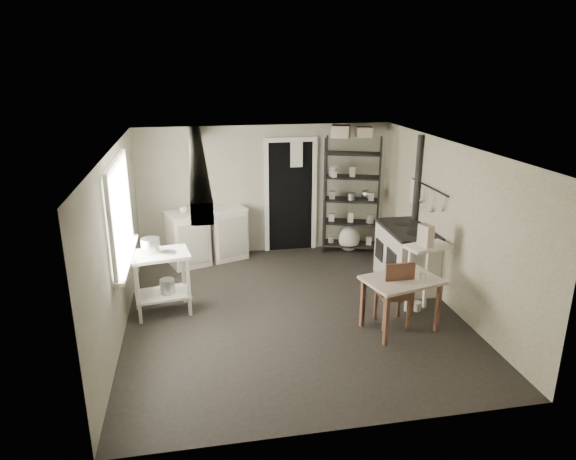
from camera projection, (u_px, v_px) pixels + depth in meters
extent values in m
plane|color=black|center=(292.00, 311.00, 7.22)|extent=(5.00, 5.00, 0.00)
plane|color=beige|center=(292.00, 147.00, 6.50)|extent=(5.00, 5.00, 0.00)
cube|color=#A4A18C|center=(266.00, 190.00, 9.19)|extent=(4.50, 0.02, 2.30)
cube|color=#A4A18C|center=(346.00, 322.00, 4.52)|extent=(4.50, 0.02, 2.30)
cube|color=#A4A18C|center=(117.00, 244.00, 6.47)|extent=(0.02, 5.00, 2.30)
cube|color=#A4A18C|center=(448.00, 224.00, 7.25)|extent=(0.02, 5.00, 2.30)
cylinder|color=#B9B9BC|center=(151.00, 248.00, 6.93)|extent=(0.28, 0.28, 0.27)
cylinder|color=#B9B9BC|center=(169.00, 255.00, 6.91)|extent=(0.25, 0.25, 0.11)
cylinder|color=#B9B9BC|center=(168.00, 287.00, 7.06)|extent=(0.23, 0.23, 0.22)
imported|color=white|center=(209.00, 208.00, 8.75)|extent=(0.34, 0.34, 0.07)
imported|color=white|center=(183.00, 210.00, 8.61)|extent=(0.16, 0.16, 0.10)
imported|color=white|center=(334.00, 180.00, 9.03)|extent=(0.10, 0.10, 0.18)
cube|color=beige|center=(340.00, 143.00, 8.83)|extent=(0.39, 0.37, 0.21)
cube|color=beige|center=(363.00, 143.00, 8.91)|extent=(0.31, 0.29, 0.17)
cube|color=beige|center=(425.00, 242.00, 6.95)|extent=(0.18, 0.23, 0.30)
imported|color=white|center=(424.00, 273.00, 6.44)|extent=(0.12, 0.12, 0.09)
ellipsoid|color=silver|center=(349.00, 239.00, 9.43)|extent=(0.41, 0.35, 0.47)
cylinder|color=white|center=(417.00, 306.00, 7.20)|extent=(0.14, 0.14, 0.14)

